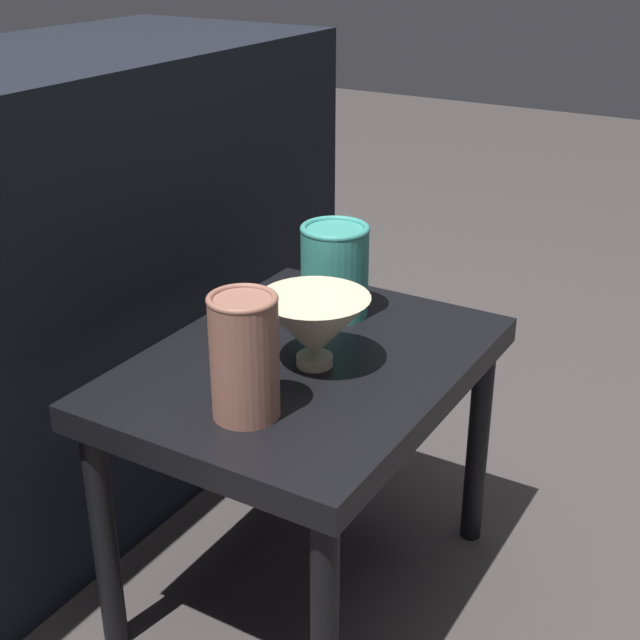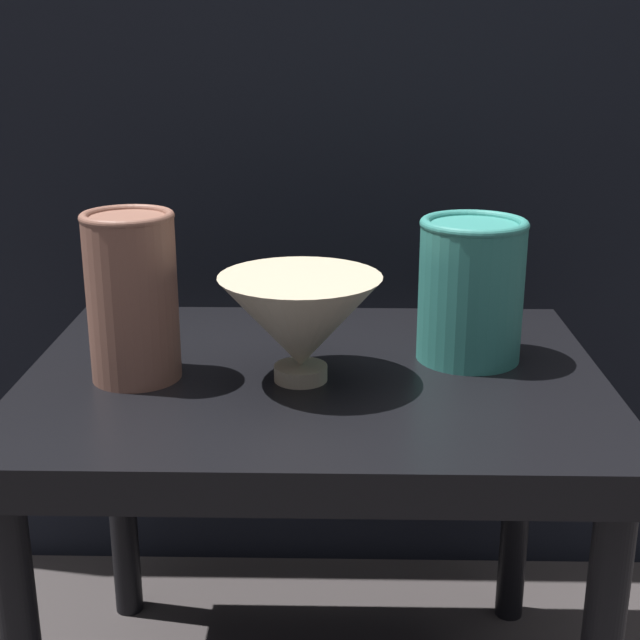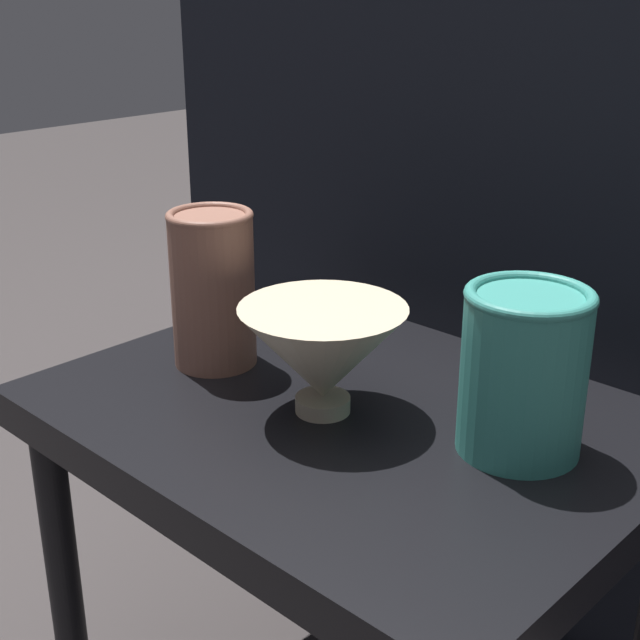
% 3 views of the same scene
% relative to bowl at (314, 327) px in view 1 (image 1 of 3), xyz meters
% --- Properties ---
extents(ground_plane, '(8.00, 8.00, 0.00)m').
position_rel_bowl_xyz_m(ground_plane, '(0.01, 0.02, -0.48)').
color(ground_plane, '#383333').
extents(table, '(0.58, 0.44, 0.42)m').
position_rel_bowl_xyz_m(table, '(0.01, 0.02, -0.11)').
color(table, black).
rests_on(table, ground_plane).
extents(couch_backdrop, '(1.25, 0.50, 0.80)m').
position_rel_bowl_xyz_m(couch_backdrop, '(0.01, 0.58, -0.08)').
color(couch_backdrop, black).
rests_on(couch_backdrop, ground_plane).
extents(bowl, '(0.16, 0.16, 0.11)m').
position_rel_bowl_xyz_m(bowl, '(0.00, 0.00, 0.00)').
color(bowl, '#C1B293').
rests_on(bowl, table).
extents(vase_textured_left, '(0.09, 0.09, 0.17)m').
position_rel_bowl_xyz_m(vase_textured_left, '(-0.16, 0.00, 0.03)').
color(vase_textured_left, brown).
rests_on(vase_textured_left, table).
extents(vase_colorful_right, '(0.11, 0.11, 0.15)m').
position_rel_bowl_xyz_m(vase_colorful_right, '(0.17, 0.07, 0.02)').
color(vase_colorful_right, teal).
rests_on(vase_colorful_right, table).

